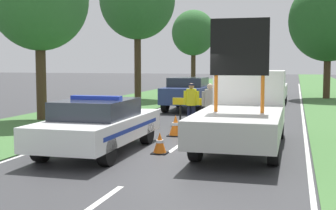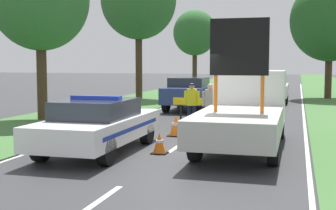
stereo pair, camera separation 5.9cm
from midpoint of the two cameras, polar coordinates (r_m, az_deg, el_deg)
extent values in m
plane|color=#333335|center=(12.35, 0.69, -5.50)|extent=(160.00, 160.00, 0.00)
cube|color=silver|center=(7.93, -8.43, -11.65)|extent=(0.12, 2.06, 0.01)
cube|color=silver|center=(12.97, 1.43, -4.97)|extent=(0.12, 2.06, 0.01)
cube|color=silver|center=(18.24, 5.62, -2.02)|extent=(0.12, 2.06, 0.01)
cube|color=silver|center=(23.59, 7.91, -0.40)|extent=(0.12, 2.06, 0.01)
cube|color=silver|center=(28.98, 9.36, 0.62)|extent=(0.12, 2.06, 0.01)
cube|color=silver|center=(34.39, 10.34, 1.32)|extent=(0.12, 2.06, 0.01)
cube|color=silver|center=(39.81, 11.06, 1.83)|extent=(0.12, 2.06, 0.01)
cube|color=silver|center=(45.24, 11.61, 2.22)|extent=(0.12, 2.06, 0.01)
cube|color=silver|center=(50.67, 12.04, 2.52)|extent=(0.12, 2.06, 0.01)
cube|color=silver|center=(24.43, 0.01, -0.16)|extent=(0.10, 56.87, 0.01)
cube|color=silver|center=(23.55, 16.22, -0.57)|extent=(0.10, 56.87, 0.01)
cube|color=#427038|center=(33.06, -0.31, 1.27)|extent=(4.80, 120.00, 0.03)
cube|color=white|center=(12.12, -8.29, -2.79)|extent=(1.88, 4.67, 0.57)
cube|color=#282D38|center=(11.93, -8.60, -0.44)|extent=(1.65, 2.15, 0.45)
cylinder|color=black|center=(13.80, -8.96, -3.02)|extent=(0.24, 0.67, 0.67)
cylinder|color=black|center=(13.21, -2.47, -3.33)|extent=(0.24, 0.67, 0.67)
cylinder|color=black|center=(11.26, -15.10, -5.00)|extent=(0.24, 0.67, 0.67)
cylinder|color=black|center=(10.53, -7.38, -5.56)|extent=(0.24, 0.67, 0.67)
cube|color=#1E38C6|center=(11.91, -8.62, 0.89)|extent=(1.31, 0.24, 0.10)
cube|color=#193399|center=(12.11, -8.30, -2.65)|extent=(1.89, 3.83, 0.10)
cube|color=black|center=(14.31, -4.44, -1.75)|extent=(1.03, 0.08, 0.34)
cube|color=white|center=(14.47, 10.15, 0.98)|extent=(2.02, 1.80, 1.60)
cube|color=#232833|center=(15.33, 10.48, 2.29)|extent=(1.71, 0.04, 0.71)
cube|color=#B2B2AD|center=(11.57, 8.70, -2.46)|extent=(2.02, 4.17, 0.64)
cylinder|color=#D16619|center=(11.57, 5.98, 1.40)|extent=(0.09, 0.09, 0.90)
cylinder|color=#D16619|center=(11.44, 11.57, 1.28)|extent=(0.09, 0.09, 0.90)
cube|color=black|center=(11.47, 8.84, 7.01)|extent=(1.41, 0.12, 1.37)
cylinder|color=black|center=(14.66, 6.64, -2.07)|extent=(0.24, 0.89, 0.89)
cylinder|color=black|center=(14.50, 13.60, -2.26)|extent=(0.24, 0.89, 0.89)
cylinder|color=black|center=(10.95, 3.52, -4.53)|extent=(0.24, 0.89, 0.89)
cylinder|color=black|center=(10.73, 12.88, -4.86)|extent=(0.24, 0.89, 0.89)
cylinder|color=black|center=(17.09, 1.67, -1.23)|extent=(0.07, 0.07, 0.75)
cylinder|color=black|center=(16.70, 9.21, -1.45)|extent=(0.07, 0.07, 0.75)
cube|color=yellow|center=(17.05, 1.52, 0.46)|extent=(0.47, 0.08, 0.25)
cube|color=black|center=(16.95, 3.06, 0.42)|extent=(0.47, 0.08, 0.25)
cube|color=yellow|center=(16.85, 4.62, 0.38)|extent=(0.47, 0.08, 0.25)
cube|color=black|center=(16.77, 6.20, 0.35)|extent=(0.47, 0.08, 0.25)
cube|color=yellow|center=(16.70, 7.79, 0.31)|extent=(0.47, 0.08, 0.25)
cube|color=black|center=(16.64, 9.39, 0.27)|extent=(0.47, 0.08, 0.25)
cylinder|color=#191E38|center=(16.60, 2.74, -1.38)|extent=(0.15, 0.15, 0.78)
cylinder|color=#191E38|center=(16.57, 3.28, -1.40)|extent=(0.15, 0.15, 0.78)
cylinder|color=yellow|center=(16.52, 3.02, 0.96)|extent=(0.36, 0.36, 0.58)
cylinder|color=yellow|center=(16.57, 2.27, 0.87)|extent=(0.12, 0.12, 0.50)
cylinder|color=yellow|center=(16.48, 3.78, 0.84)|extent=(0.12, 0.12, 0.50)
sphere|color=#A57A5B|center=(16.50, 3.03, 2.32)|extent=(0.20, 0.20, 0.20)
cylinder|color=#141933|center=(16.49, 3.03, 2.51)|extent=(0.23, 0.23, 0.05)
cylinder|color=brown|center=(16.04, 4.99, -1.61)|extent=(0.15, 0.15, 0.79)
cylinder|color=brown|center=(16.01, 5.56, -1.63)|extent=(0.15, 0.15, 0.79)
cylinder|color=#B2AD9E|center=(15.95, 5.29, 0.84)|extent=(0.36, 0.36, 0.59)
cylinder|color=#B2AD9E|center=(16.00, 4.50, 0.75)|extent=(0.12, 0.12, 0.50)
cylinder|color=#B2AD9E|center=(15.92, 6.09, 0.71)|extent=(0.12, 0.12, 0.50)
sphere|color=beige|center=(15.93, 5.31, 2.26)|extent=(0.20, 0.20, 0.20)
cube|color=black|center=(14.67, 1.07, -3.73)|extent=(0.48, 0.48, 0.03)
cone|color=orange|center=(14.63, 1.08, -2.45)|extent=(0.41, 0.41, 0.63)
cylinder|color=white|center=(14.62, 1.08, -2.33)|extent=(0.23, 0.23, 0.09)
cube|color=black|center=(11.87, -0.90, -5.87)|extent=(0.39, 0.39, 0.03)
cone|color=orange|center=(11.82, -0.90, -4.58)|extent=(0.33, 0.33, 0.51)
cylinder|color=white|center=(11.81, -0.90, -4.46)|extent=(0.19, 0.19, 0.07)
cube|color=navy|center=(22.57, 2.73, 1.34)|extent=(1.86, 4.28, 0.75)
cube|color=#282D38|center=(22.41, 2.66, 2.82)|extent=(1.64, 1.97, 0.43)
cylinder|color=black|center=(24.07, 1.55, 0.69)|extent=(0.24, 0.79, 0.79)
cylinder|color=black|center=(23.73, 5.34, 0.61)|extent=(0.24, 0.79, 0.79)
cylinder|color=black|center=(21.52, -0.17, 0.16)|extent=(0.24, 0.79, 0.79)
cylinder|color=black|center=(21.14, 4.06, 0.05)|extent=(0.24, 0.79, 0.79)
cube|color=silver|center=(27.72, 12.58, 1.78)|extent=(1.82, 4.16, 0.67)
cube|color=#282D38|center=(27.56, 12.59, 3.02)|extent=(1.60, 1.91, 0.54)
cylinder|color=black|center=(29.07, 11.15, 1.30)|extent=(0.24, 0.71, 0.71)
cylinder|color=black|center=(28.99, 14.26, 1.23)|extent=(0.24, 0.71, 0.71)
cylinder|color=black|center=(26.51, 10.72, 0.94)|extent=(0.24, 0.71, 0.71)
cylinder|color=black|center=(26.42, 14.13, 0.86)|extent=(0.24, 0.71, 0.71)
cylinder|color=#42301E|center=(29.47, -3.51, 5.04)|extent=(0.42, 0.42, 4.41)
ellipsoid|color=#2D662D|center=(29.73, -3.56, 12.70)|extent=(4.69, 4.69, 4.92)
cylinder|color=#42301E|center=(39.77, 3.32, 4.37)|extent=(0.39, 0.39, 3.42)
ellipsoid|color=#2D662D|center=(39.84, 3.34, 8.80)|extent=(3.64, 3.64, 3.82)
cylinder|color=#42301E|center=(19.20, -15.04, 3.16)|extent=(0.40, 0.40, 3.33)
cylinder|color=#42301E|center=(31.08, 19.02, 3.55)|extent=(0.43, 0.43, 3.08)
ellipsoid|color=#235623|center=(31.18, 19.20, 9.76)|extent=(4.89, 4.89, 5.14)
camera|label=1|loc=(0.03, -89.87, 0.01)|focal=50.00mm
camera|label=2|loc=(0.03, 90.13, -0.01)|focal=50.00mm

